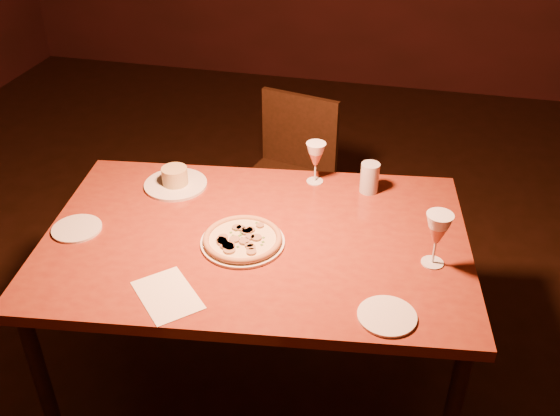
# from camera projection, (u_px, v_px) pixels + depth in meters

# --- Properties ---
(floor) EXTENTS (7.00, 7.00, 0.00)m
(floor) POSITION_uv_depth(u_px,v_px,m) (256.00, 400.00, 2.57)
(floor) COLOR black
(floor) RESTS_ON ground
(dining_table) EXTENTS (1.59, 1.14, 0.79)m
(dining_table) POSITION_uv_depth(u_px,v_px,m) (256.00, 252.00, 2.22)
(dining_table) COLOR maroon
(dining_table) RESTS_ON floor
(chair_far) EXTENTS (0.50, 0.50, 0.86)m
(chair_far) POSITION_uv_depth(u_px,v_px,m) (289.00, 172.00, 3.17)
(chair_far) COLOR black
(chair_far) RESTS_ON floor
(pizza_plate) EXTENTS (0.29, 0.29, 0.03)m
(pizza_plate) POSITION_uv_depth(u_px,v_px,m) (243.00, 239.00, 2.13)
(pizza_plate) COLOR silver
(pizza_plate) RESTS_ON dining_table
(ramekin_saucer) EXTENTS (0.25, 0.25, 0.08)m
(ramekin_saucer) POSITION_uv_depth(u_px,v_px,m) (175.00, 180.00, 2.45)
(ramekin_saucer) COLOR silver
(ramekin_saucer) RESTS_ON dining_table
(wine_glass_far) EXTENTS (0.08, 0.08, 0.17)m
(wine_glass_far) POSITION_uv_depth(u_px,v_px,m) (315.00, 163.00, 2.44)
(wine_glass_far) COLOR #BC674E
(wine_glass_far) RESTS_ON dining_table
(wine_glass_right) EXTENTS (0.09, 0.09, 0.19)m
(wine_glass_right) POSITION_uv_depth(u_px,v_px,m) (436.00, 239.00, 2.00)
(wine_glass_right) COLOR #BC674E
(wine_glass_right) RESTS_ON dining_table
(water_tumbler) EXTENTS (0.07, 0.07, 0.12)m
(water_tumbler) POSITION_uv_depth(u_px,v_px,m) (370.00, 178.00, 2.40)
(water_tumbler) COLOR #B5BDC6
(water_tumbler) RESTS_ON dining_table
(side_plate_left) EXTENTS (0.17, 0.17, 0.01)m
(side_plate_left) POSITION_uv_depth(u_px,v_px,m) (77.00, 229.00, 2.21)
(side_plate_left) COLOR silver
(side_plate_left) RESTS_ON dining_table
(side_plate_near) EXTENTS (0.18, 0.18, 0.01)m
(side_plate_near) POSITION_uv_depth(u_px,v_px,m) (387.00, 316.00, 1.84)
(side_plate_near) COLOR silver
(side_plate_near) RESTS_ON dining_table
(menu_card) EXTENTS (0.27, 0.28, 0.00)m
(menu_card) POSITION_uv_depth(u_px,v_px,m) (167.00, 295.00, 1.92)
(menu_card) COLOR silver
(menu_card) RESTS_ON dining_table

